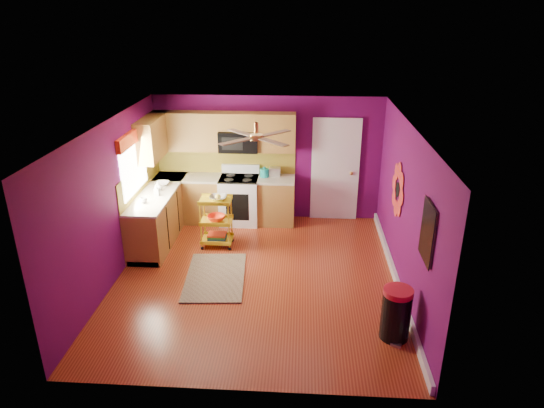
{
  "coord_description": "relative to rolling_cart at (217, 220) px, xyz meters",
  "views": [
    {
      "loc": [
        0.69,
        -6.79,
        4.09
      ],
      "look_at": [
        0.22,
        0.4,
        1.13
      ],
      "focal_mm": 32.0,
      "sensor_mm": 36.0,
      "label": 1
    }
  ],
  "objects": [
    {
      "name": "trash_can",
      "position": [
        2.78,
        -2.47,
        -0.16
      ],
      "size": [
        0.5,
        0.5,
        0.74
      ],
      "color": "black",
      "rests_on": "ground"
    },
    {
      "name": "ceiling_fan",
      "position": [
        0.82,
        -0.87,
        1.77
      ],
      "size": [
        1.01,
        1.01,
        0.26
      ],
      "color": "#BF8C3F",
      "rests_on": "ground"
    },
    {
      "name": "left_window",
      "position": [
        -1.4,
        -0.02,
        1.21
      ],
      "size": [
        0.08,
        1.35,
        1.08
      ],
      "color": "white",
      "rests_on": "ground"
    },
    {
      "name": "counter_cup",
      "position": [
        -1.2,
        -0.31,
        0.47
      ],
      "size": [
        0.12,
        0.12,
        0.1
      ],
      "primitive_type": "imported",
      "color": "white",
      "rests_on": "lower_cabinets"
    },
    {
      "name": "room_envelope",
      "position": [
        0.85,
        -1.07,
        1.11
      ],
      "size": [
        4.54,
        5.04,
        2.52
      ],
      "color": "#590A4D",
      "rests_on": "ground"
    },
    {
      "name": "ground",
      "position": [
        0.82,
        -1.07,
        -0.52
      ],
      "size": [
        5.0,
        5.0,
        0.0
      ],
      "primitive_type": "plane",
      "color": "maroon",
      "rests_on": "ground"
    },
    {
      "name": "right_wall_art",
      "position": [
        3.05,
        -1.41,
        0.92
      ],
      "size": [
        0.04,
        2.74,
        1.04
      ],
      "color": "black",
      "rests_on": "ground"
    },
    {
      "name": "electric_range",
      "position": [
        0.27,
        1.1,
        -0.04
      ],
      "size": [
        0.76,
        0.66,
        1.13
      ],
      "color": "white",
      "rests_on": "ground"
    },
    {
      "name": "panel_door",
      "position": [
        2.17,
        1.39,
        0.5
      ],
      "size": [
        0.95,
        0.11,
        2.15
      ],
      "color": "white",
      "rests_on": "ground"
    },
    {
      "name": "toaster",
      "position": [
        0.97,
        1.26,
        0.51
      ],
      "size": [
        0.22,
        0.15,
        0.18
      ],
      "primitive_type": "cube",
      "color": "beige",
      "rests_on": "lower_cabinets"
    },
    {
      "name": "shag_rug",
      "position": [
        0.15,
        -1.12,
        -0.51
      ],
      "size": [
        1.04,
        1.58,
        0.02
      ],
      "primitive_type": "cube",
      "rotation": [
        0.0,
        0.0,
        0.07
      ],
      "color": "black",
      "rests_on": "ground"
    },
    {
      "name": "lower_cabinets",
      "position": [
        -0.53,
        0.74,
        -0.09
      ],
      "size": [
        2.81,
        2.31,
        0.94
      ],
      "color": "brown",
      "rests_on": "ground"
    },
    {
      "name": "soap_bottle_a",
      "position": [
        -1.07,
        0.07,
        0.51
      ],
      "size": [
        0.09,
        0.09,
        0.19
      ],
      "primitive_type": "imported",
      "color": "#EA3F72",
      "rests_on": "lower_cabinets"
    },
    {
      "name": "counter_dish",
      "position": [
        -1.12,
        0.58,
        0.45
      ],
      "size": [
        0.26,
        0.26,
        0.06
      ],
      "primitive_type": "imported",
      "color": "white",
      "rests_on": "lower_cabinets"
    },
    {
      "name": "upper_cabinetry",
      "position": [
        -0.42,
        1.1,
        1.28
      ],
      "size": [
        2.8,
        2.3,
        1.26
      ],
      "color": "brown",
      "rests_on": "ground"
    },
    {
      "name": "rolling_cart",
      "position": [
        0.0,
        0.0,
        0.0
      ],
      "size": [
        0.56,
        0.41,
        1.02
      ],
      "color": "gold",
      "rests_on": "ground"
    },
    {
      "name": "teal_kettle",
      "position": [
        0.77,
        1.2,
        0.5
      ],
      "size": [
        0.18,
        0.18,
        0.21
      ],
      "color": "teal",
      "rests_on": "lower_cabinets"
    },
    {
      "name": "soap_bottle_b",
      "position": [
        -1.11,
        0.29,
        0.51
      ],
      "size": [
        0.14,
        0.14,
        0.18
      ],
      "primitive_type": "imported",
      "color": "white",
      "rests_on": "lower_cabinets"
    }
  ]
}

